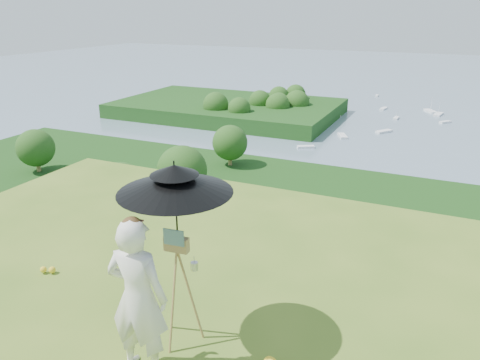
% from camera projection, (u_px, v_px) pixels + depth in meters
% --- Properties ---
extents(shoreline_tier, '(170.00, 28.00, 8.00)m').
position_uv_depth(shoreline_tier, '(417.00, 255.00, 80.41)').
color(shoreline_tier, '#665E52').
rests_on(shoreline_tier, bay_water).
extents(bay_water, '(700.00, 700.00, 0.00)m').
position_uv_depth(bay_water, '(449.00, 94.00, 220.67)').
color(bay_water, slate).
rests_on(bay_water, ground).
extents(peninsula, '(90.00, 60.00, 12.00)m').
position_uv_depth(peninsula, '(228.00, 101.00, 175.51)').
color(peninsula, '#163B10').
rests_on(peninsula, bay_water).
extents(slope_trees, '(110.00, 50.00, 6.00)m').
position_uv_depth(slope_trees, '(406.00, 248.00, 38.99)').
color(slope_trees, '#1E4A16').
rests_on(slope_trees, forest_slope).
extents(harbor_town, '(110.00, 22.00, 5.00)m').
position_uv_depth(harbor_town, '(422.00, 220.00, 78.16)').
color(harbor_town, silver).
rests_on(harbor_town, shoreline_tier).
extents(moored_boats, '(140.00, 140.00, 0.70)m').
position_uv_depth(moored_boats, '(402.00, 126.00, 157.92)').
color(moored_boats, white).
rests_on(moored_boats, bay_water).
extents(painter, '(0.72, 0.52, 1.85)m').
position_uv_depth(painter, '(138.00, 298.00, 4.94)').
color(painter, silver).
rests_on(painter, ground).
extents(field_easel, '(0.63, 0.63, 1.51)m').
position_uv_depth(field_easel, '(179.00, 286.00, 5.46)').
color(field_easel, olive).
rests_on(field_easel, ground).
extents(sun_umbrella, '(1.43, 1.43, 1.04)m').
position_uv_depth(sun_umbrella, '(176.00, 206.00, 5.14)').
color(sun_umbrella, black).
rests_on(sun_umbrella, field_easel).
extents(painter_cap, '(0.23, 0.27, 0.10)m').
position_uv_depth(painter_cap, '(131.00, 223.00, 4.64)').
color(painter_cap, '#BF6972').
rests_on(painter_cap, painter).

